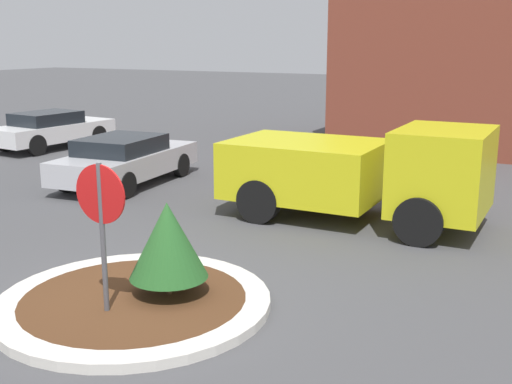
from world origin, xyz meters
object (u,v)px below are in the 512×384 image
parked_sedan_silver (125,159)px  parked_sedan_white (51,129)px  utility_truck (358,171)px  stop_sign (101,212)px

parked_sedan_silver → parked_sedan_white: 6.77m
utility_truck → parked_sedan_silver: utility_truck is taller
stop_sign → parked_sedan_white: 14.89m
stop_sign → parked_sedan_silver: 8.45m
stop_sign → parked_sedan_silver: stop_sign is taller
stop_sign → parked_sedan_silver: size_ratio=0.48×
parked_sedan_silver → utility_truck: bearing=-100.0°
stop_sign → utility_truck: size_ratio=0.41×
utility_truck → parked_sedan_silver: (-6.43, 0.57, -0.39)m
utility_truck → stop_sign: bearing=-102.8°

